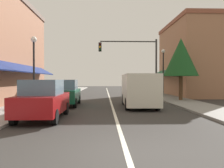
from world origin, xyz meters
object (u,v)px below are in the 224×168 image
(traffic_signal_mast_arm, at_px, (136,57))
(street_lamp_left_near, at_px, (34,59))
(street_lamp_right_mid, at_px, (163,65))
(tree_right_near, at_px, (181,57))
(parked_car_second_left, at_px, (65,93))
(van_in_lane, at_px, (139,89))
(parked_car_nearest_left, at_px, (43,100))

(traffic_signal_mast_arm, bearing_deg, street_lamp_left_near, -129.84)
(street_lamp_left_near, distance_m, street_lamp_right_mid, 12.56)
(street_lamp_left_near, height_order, tree_right_near, tree_right_near)
(parked_car_second_left, bearing_deg, street_lamp_left_near, -140.52)
(parked_car_second_left, bearing_deg, van_in_lane, -10.77)
(traffic_signal_mast_arm, bearing_deg, van_in_lane, -96.84)
(parked_car_nearest_left, xyz_separation_m, traffic_signal_mast_arm, (6.00, 12.96, 3.21))
(traffic_signal_mast_arm, bearing_deg, tree_right_near, -58.10)
(street_lamp_left_near, relative_size, tree_right_near, 0.86)
(parked_car_second_left, relative_size, street_lamp_left_near, 0.94)
(van_in_lane, distance_m, street_lamp_right_mid, 8.07)
(tree_right_near, bearing_deg, van_in_lane, -137.16)
(traffic_signal_mast_arm, bearing_deg, street_lamp_right_mid, -31.35)
(parked_car_nearest_left, distance_m, parked_car_second_left, 5.30)
(van_in_lane, xyz_separation_m, street_lamp_right_mid, (3.42, 7.03, 2.02))
(street_lamp_right_mid, bearing_deg, parked_car_nearest_left, -126.15)
(parked_car_nearest_left, height_order, street_lamp_right_mid, street_lamp_right_mid)
(street_lamp_right_mid, bearing_deg, street_lamp_left_near, -142.61)
(parked_car_second_left, xyz_separation_m, traffic_signal_mast_arm, (5.91, 7.66, 3.21))
(parked_car_second_left, distance_m, street_lamp_right_mid, 10.62)
(van_in_lane, xyz_separation_m, traffic_signal_mast_arm, (1.02, 8.49, 2.94))
(parked_car_nearest_left, height_order, street_lamp_left_near, street_lamp_left_near)
(parked_car_second_left, bearing_deg, tree_right_near, 16.79)
(parked_car_second_left, distance_m, street_lamp_left_near, 3.06)
(street_lamp_right_mid, bearing_deg, parked_car_second_left, -143.29)
(parked_car_second_left, bearing_deg, parked_car_nearest_left, -92.12)
(parked_car_nearest_left, bearing_deg, street_lamp_left_near, 111.79)
(parked_car_second_left, distance_m, tree_right_near, 9.73)
(parked_car_nearest_left, distance_m, van_in_lane, 6.70)
(parked_car_second_left, relative_size, traffic_signal_mast_arm, 0.69)
(traffic_signal_mast_arm, xyz_separation_m, tree_right_near, (2.98, -4.78, -0.49))
(parked_car_second_left, xyz_separation_m, tree_right_near, (8.89, 2.87, 2.72))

